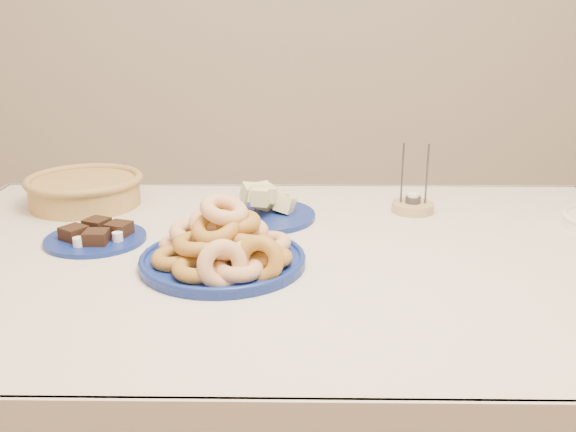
# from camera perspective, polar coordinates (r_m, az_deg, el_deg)

# --- Properties ---
(dining_table) EXTENTS (1.71, 1.11, 0.75)m
(dining_table) POSITION_cam_1_polar(r_m,az_deg,el_deg) (1.44, 0.03, -7.17)
(dining_table) COLOR brown
(dining_table) RESTS_ON ground
(donut_platter) EXTENTS (0.42, 0.42, 0.16)m
(donut_platter) POSITION_cam_1_polar(r_m,az_deg,el_deg) (1.32, -5.75, -2.86)
(donut_platter) COLOR navy
(donut_platter) RESTS_ON dining_table
(melon_plate) EXTENTS (0.32, 0.32, 0.10)m
(melon_plate) POSITION_cam_1_polar(r_m,az_deg,el_deg) (1.62, -2.29, 0.90)
(melon_plate) COLOR navy
(melon_plate) RESTS_ON dining_table
(brownie_plate) EXTENTS (0.28, 0.28, 0.04)m
(brownie_plate) POSITION_cam_1_polar(r_m,az_deg,el_deg) (1.52, -16.72, -1.72)
(brownie_plate) COLOR navy
(brownie_plate) RESTS_ON dining_table
(wicker_basket) EXTENTS (0.37, 0.37, 0.08)m
(wicker_basket) POSITION_cam_1_polar(r_m,az_deg,el_deg) (1.80, -17.60, 2.28)
(wicker_basket) COLOR olive
(wicker_basket) RESTS_ON dining_table
(candle_holder) EXTENTS (0.12, 0.12, 0.18)m
(candle_holder) POSITION_cam_1_polar(r_m,az_deg,el_deg) (1.70, 11.02, 0.92)
(candle_holder) COLOR tan
(candle_holder) RESTS_ON dining_table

